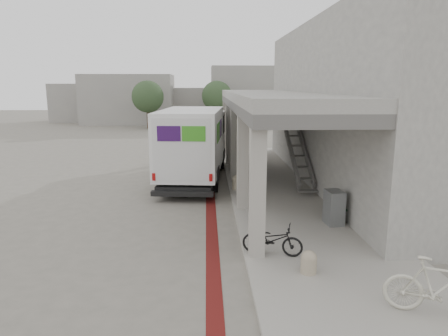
{
  "coord_description": "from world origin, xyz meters",
  "views": [
    {
      "loc": [
        0.87,
        -12.89,
        4.32
      ],
      "look_at": [
        1.44,
        0.19,
        1.6
      ],
      "focal_mm": 32.0,
      "sensor_mm": 36.0,
      "label": 1
    }
  ],
  "objects_px": {
    "bicycle_black": "(272,239)",
    "bicycle_cream": "(439,288)",
    "bench": "(338,205)",
    "fedex_truck": "(194,142)",
    "utility_cabinet": "(334,207)"
  },
  "relations": [
    {
      "from": "bicycle_black",
      "to": "bicycle_cream",
      "type": "distance_m",
      "value": 3.87
    },
    {
      "from": "bench",
      "to": "fedex_truck",
      "type": "bearing_deg",
      "value": 139.03
    },
    {
      "from": "fedex_truck",
      "to": "bicycle_black",
      "type": "height_order",
      "value": "fedex_truck"
    },
    {
      "from": "fedex_truck",
      "to": "utility_cabinet",
      "type": "height_order",
      "value": "fedex_truck"
    },
    {
      "from": "utility_cabinet",
      "to": "bicycle_cream",
      "type": "height_order",
      "value": "bicycle_cream"
    },
    {
      "from": "bicycle_black",
      "to": "bicycle_cream",
      "type": "xyz_separation_m",
      "value": [
        2.59,
        -2.87,
        0.17
      ]
    },
    {
      "from": "bench",
      "to": "bicycle_cream",
      "type": "xyz_separation_m",
      "value": [
        -0.11,
        -6.01,
        0.27
      ]
    },
    {
      "from": "utility_cabinet",
      "to": "bicycle_black",
      "type": "distance_m",
      "value": 3.14
    },
    {
      "from": "bench",
      "to": "utility_cabinet",
      "type": "relative_size",
      "value": 1.76
    },
    {
      "from": "utility_cabinet",
      "to": "bicycle_black",
      "type": "relative_size",
      "value": 0.69
    },
    {
      "from": "fedex_truck",
      "to": "bench",
      "type": "relative_size",
      "value": 4.28
    },
    {
      "from": "utility_cabinet",
      "to": "bicycle_black",
      "type": "bearing_deg",
      "value": -141.15
    },
    {
      "from": "bicycle_cream",
      "to": "utility_cabinet",
      "type": "bearing_deg",
      "value": 27.24
    },
    {
      "from": "utility_cabinet",
      "to": "bicycle_cream",
      "type": "distance_m",
      "value": 5.07
    },
    {
      "from": "fedex_truck",
      "to": "bicycle_black",
      "type": "bearing_deg",
      "value": -70.24
    }
  ]
}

